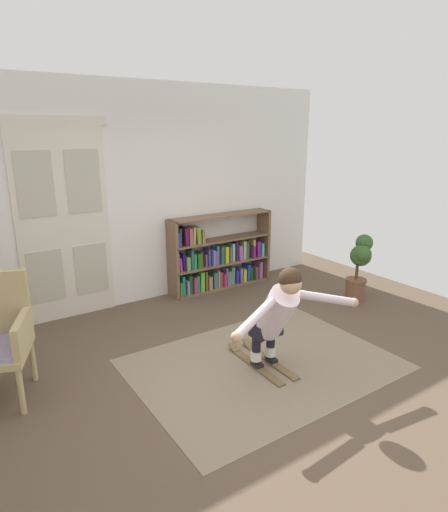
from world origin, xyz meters
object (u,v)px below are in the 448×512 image
object	(u,v)px
bookshelf	(218,258)
skis_pair	(261,361)
potted_plant	(360,265)
person_skier	(278,311)

from	to	relation	value
bookshelf	skis_pair	distance (m)	2.32
potted_plant	person_skier	world-z (taller)	person_skier
potted_plant	person_skier	bearing A→B (deg)	-159.28
skis_pair	potted_plant	bearing A→B (deg)	15.27
bookshelf	person_skier	xyz separation A→B (m)	(-0.85, -2.35, 0.20)
bookshelf	skis_pair	bearing A→B (deg)	-111.76
bookshelf	person_skier	size ratio (longest dim) A/B	1.14
potted_plant	skis_pair	size ratio (longest dim) A/B	1.06
skis_pair	person_skier	distance (m)	0.67
person_skier	skis_pair	bearing A→B (deg)	88.40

